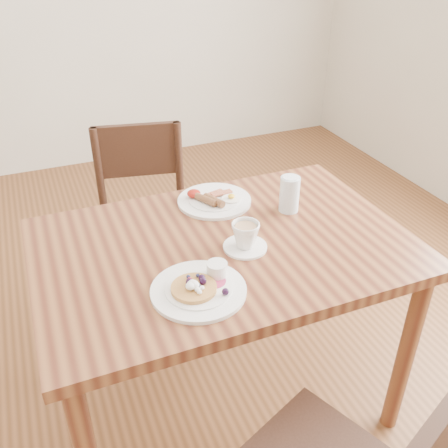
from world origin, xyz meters
The scene contains 7 objects.
ground centered at (0.00, 0.00, 0.00)m, with size 5.00×5.00×0.00m, color brown.
dining_table centered at (0.00, 0.00, 0.65)m, with size 1.20×0.80×0.75m.
chair_far centered at (-0.11, 0.68, 0.49)m, with size 0.49×0.49×0.88m.
pancake_plate centered at (-0.16, -0.20, 0.76)m, with size 0.27×0.27×0.06m.
breakfast_plate centered at (0.06, 0.26, 0.76)m, with size 0.27×0.27×0.04m.
teacup_saucer centered at (0.05, -0.05, 0.79)m, with size 0.14×0.14×0.09m.
water_glass centered at (0.29, 0.11, 0.81)m, with size 0.07×0.07×0.13m, color silver.
Camera 1 is at (-0.51, -1.24, 1.64)m, focal length 40.00 mm.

